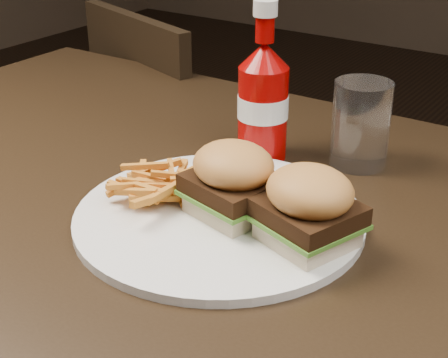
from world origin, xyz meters
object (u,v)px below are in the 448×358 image
Objects in this scene: dining_table at (175,202)px; chair_far at (206,177)px; ketchup_bottle at (263,116)px; tumbler at (361,126)px; plate at (219,217)px.

dining_table reaches higher than chair_far.
dining_table is 3.17× the size of chair_far.
tumbler is (0.12, 0.05, -0.01)m from ketchup_bottle.
plate reaches higher than chair_far.
tumbler is at bearing 23.23° from ketchup_bottle.
tumbler is (0.53, -0.39, 0.38)m from chair_far.
ketchup_bottle is 1.12× the size of tumbler.
plate is 0.25m from tumbler.
chair_far is (-0.37, 0.58, -0.30)m from dining_table.
chair_far is at bearing 126.75° from plate.
tumbler is (0.16, 0.20, 0.08)m from dining_table.
dining_table is 3.61× the size of plate.
tumbler reaches higher than chair_far.
chair_far is 3.16× the size of tumbler.
chair_far is at bearing 143.90° from tumbler.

